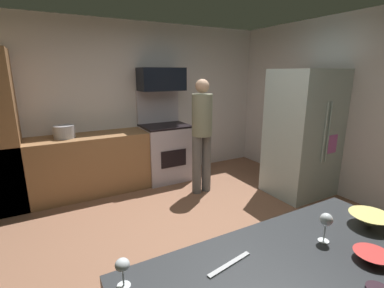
% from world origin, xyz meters
% --- Properties ---
extents(ground_plane, '(5.20, 4.80, 0.02)m').
position_xyz_m(ground_plane, '(0.00, 0.00, -0.01)').
color(ground_plane, '#8A5E46').
extents(wall_back, '(5.20, 0.12, 2.60)m').
position_xyz_m(wall_back, '(0.00, 2.34, 1.30)').
color(wall_back, silver).
rests_on(wall_back, ground).
extents(wall_right, '(0.12, 4.80, 2.60)m').
position_xyz_m(wall_right, '(2.54, 0.00, 1.30)').
color(wall_right, silver).
rests_on(wall_right, ground).
extents(lower_cabinet_run, '(2.40, 0.60, 0.90)m').
position_xyz_m(lower_cabinet_run, '(-0.90, 1.98, 0.45)').
color(lower_cabinet_run, '#966942').
rests_on(lower_cabinet_run, ground).
extents(oven_range, '(0.76, 0.65, 1.51)m').
position_xyz_m(oven_range, '(0.48, 1.97, 0.51)').
color(oven_range, '#BDB4C1').
rests_on(oven_range, ground).
extents(microwave, '(0.74, 0.38, 0.37)m').
position_xyz_m(microwave, '(0.48, 2.06, 1.69)').
color(microwave, black).
rests_on(microwave, oven_range).
extents(refrigerator, '(0.90, 0.77, 1.85)m').
position_xyz_m(refrigerator, '(2.03, 0.45, 0.93)').
color(refrigerator, '#AFC3BF').
rests_on(refrigerator, ground).
extents(person_cook, '(0.31, 0.30, 1.72)m').
position_xyz_m(person_cook, '(0.73, 1.19, 0.97)').
color(person_cook, '#606060').
rests_on(person_cook, ground).
extents(mixing_bowl_large, '(0.18, 0.18, 0.04)m').
position_xyz_m(mixing_bowl_large, '(0.03, -1.65, 0.92)').
color(mixing_bowl_large, red).
rests_on(mixing_bowl_large, counter_island).
extents(mixing_bowl_prep, '(0.24, 0.24, 0.08)m').
position_xyz_m(mixing_bowl_prep, '(0.34, -1.45, 0.94)').
color(mixing_bowl_prep, '#DECD6D').
rests_on(mixing_bowl_prep, counter_island).
extents(wine_glass_near, '(0.07, 0.07, 0.17)m').
position_xyz_m(wine_glass_near, '(-0.04, -1.42, 1.03)').
color(wine_glass_near, silver).
rests_on(wine_glass_near, counter_island).
extents(wine_glass_mid, '(0.06, 0.06, 0.14)m').
position_xyz_m(wine_glass_mid, '(-1.10, -1.22, 1.00)').
color(wine_glass_mid, silver).
rests_on(wine_glass_mid, counter_island).
extents(knife_chef, '(0.28, 0.07, 0.01)m').
position_xyz_m(knife_chef, '(-0.61, -1.33, 0.90)').
color(knife_chef, '#B7BABF').
rests_on(knife_chef, counter_island).
extents(stock_pot, '(0.29, 0.29, 0.18)m').
position_xyz_m(stock_pot, '(-1.07, 1.98, 0.99)').
color(stock_pot, '#AEB0BC').
rests_on(stock_pot, lower_cabinet_run).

